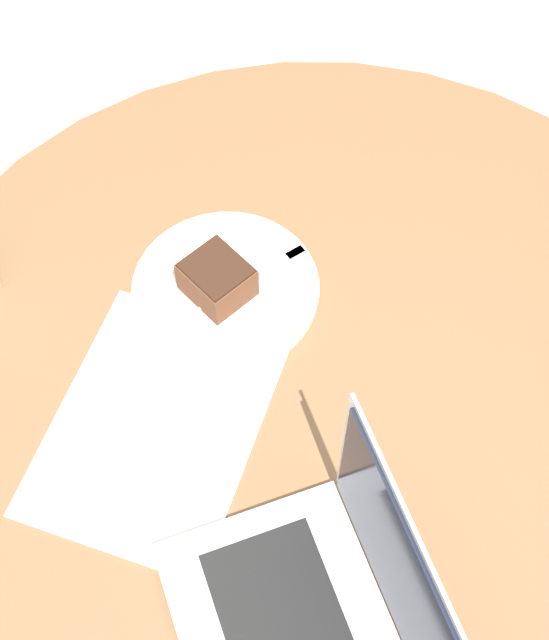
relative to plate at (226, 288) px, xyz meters
The scene contains 6 objects.
ground_plane 0.76m from the plate, 141.98° to the right, with size 12.00×12.00×0.00m, color #B7AD9E.
dining_table 0.23m from the plate, 141.98° to the right, with size 1.18×1.18×0.73m.
paper_document 0.22m from the plate, 152.87° to the left, with size 0.41×0.36×0.00m.
plate is the anchor object (origin of this frame).
cake_slice 0.04m from the plate, 122.84° to the left, with size 0.11×0.11×0.06m.
fork 0.06m from the plate, 70.63° to the right, with size 0.10×0.16×0.00m.
Camera 1 is at (-0.52, 0.11, 1.74)m, focal length 50.00 mm.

